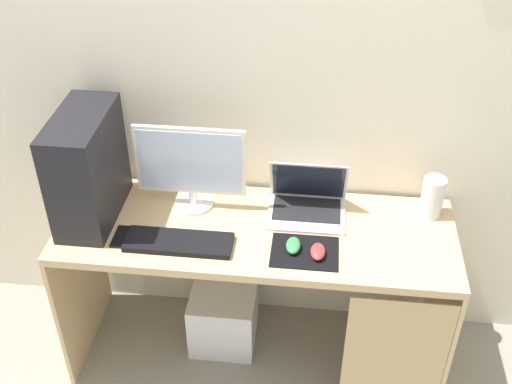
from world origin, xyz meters
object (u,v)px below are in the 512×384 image
(monitor, at_px, (191,167))
(speaker, at_px, (432,197))
(keyboard, at_px, (179,242))
(pc_tower, at_px, (87,168))
(mouse_right, at_px, (318,252))
(cell_phone, at_px, (123,237))
(mouse_left, at_px, (293,245))
(laptop, at_px, (307,202))
(subwoofer, at_px, (224,316))

(monitor, height_order, speaker, monitor)
(keyboard, bearing_deg, pc_tower, 157.86)
(mouse_right, distance_m, cell_phone, 0.77)
(cell_phone, bearing_deg, mouse_left, 0.37)
(mouse_right, relative_size, cell_phone, 0.74)
(pc_tower, distance_m, monitor, 0.41)
(pc_tower, relative_size, monitor, 1.02)
(pc_tower, bearing_deg, keyboard, -22.14)
(laptop, bearing_deg, mouse_left, -99.09)
(laptop, bearing_deg, subwoofer, -168.68)
(monitor, distance_m, mouse_left, 0.53)
(pc_tower, height_order, monitor, pc_tower)
(monitor, height_order, mouse_left, monitor)
(cell_phone, bearing_deg, mouse_right, -1.53)
(keyboard, bearing_deg, speaker, 17.09)
(subwoofer, bearing_deg, speaker, 6.85)
(monitor, relative_size, speaker, 2.52)
(laptop, bearing_deg, mouse_right, -78.84)
(mouse_left, xyz_separation_m, subwoofer, (-0.32, 0.18, -0.63))
(subwoofer, bearing_deg, keyboard, -122.47)
(laptop, bearing_deg, speaker, 3.64)
(speaker, distance_m, cell_phone, 1.26)
(speaker, bearing_deg, monitor, -177.17)
(mouse_left, relative_size, subwoofer, 0.32)
(mouse_right, bearing_deg, mouse_left, 165.26)
(monitor, relative_size, laptop, 1.41)
(monitor, bearing_deg, speaker, 2.83)
(laptop, xyz_separation_m, mouse_right, (0.05, -0.28, -0.02))
(pc_tower, bearing_deg, speaker, 6.11)
(pc_tower, relative_size, mouse_right, 4.77)
(laptop, relative_size, mouse_left, 3.33)
(keyboard, distance_m, cell_phone, 0.23)
(pc_tower, height_order, keyboard, pc_tower)
(pc_tower, relative_size, laptop, 1.43)
(monitor, height_order, keyboard, monitor)
(laptop, distance_m, subwoofer, 0.74)
(laptop, bearing_deg, monitor, -178.03)
(monitor, xyz_separation_m, mouse_left, (0.44, -0.24, -0.18))
(speaker, height_order, mouse_right, speaker)
(laptop, xyz_separation_m, speaker, (0.51, 0.03, 0.04))
(mouse_right, bearing_deg, laptop, 101.16)
(pc_tower, relative_size, mouse_left, 4.77)
(pc_tower, xyz_separation_m, speaker, (1.38, 0.15, -0.14))
(mouse_left, relative_size, cell_phone, 0.74)
(monitor, xyz_separation_m, cell_phone, (-0.24, -0.24, -0.19))
(pc_tower, relative_size, keyboard, 1.09)
(pc_tower, distance_m, cell_phone, 0.31)
(speaker, bearing_deg, pc_tower, -173.89)
(pc_tower, bearing_deg, monitor, 14.08)
(cell_phone, bearing_deg, keyboard, -3.88)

